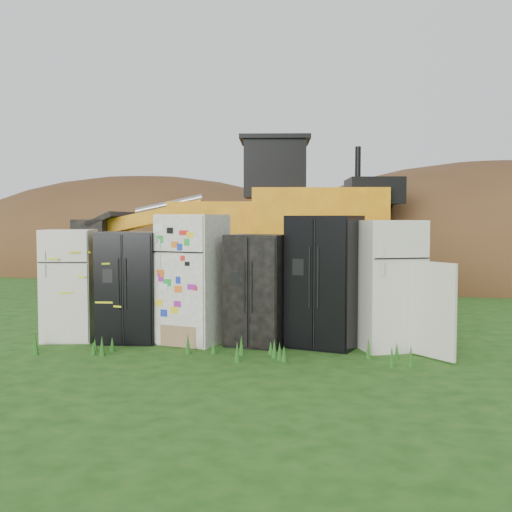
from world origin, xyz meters
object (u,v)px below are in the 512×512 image
at_px(fridge_sticker, 193,279).
at_px(fridge_open_door, 389,285).
at_px(wheel_loader, 237,215).
at_px(fridge_dark_mid, 258,290).
at_px(fridge_black_right, 324,281).
at_px(fridge_black_side, 129,287).
at_px(fridge_leftmost, 69,285).

distance_m(fridge_sticker, fridge_open_door, 2.89).
distance_m(fridge_open_door, wheel_loader, 7.80).
relative_size(fridge_dark_mid, fridge_black_right, 0.86).
height_order(fridge_open_door, wheel_loader, wheel_loader).
xyz_separation_m(fridge_black_side, fridge_open_door, (3.86, 0.02, 0.09)).
relative_size(fridge_sticker, fridge_black_right, 1.01).
height_order(fridge_leftmost, fridge_black_side, fridge_leftmost).
relative_size(fridge_leftmost, fridge_black_side, 1.02).
distance_m(fridge_black_side, wheel_loader, 7.06).
bearing_deg(fridge_open_door, fridge_dark_mid, 159.52).
distance_m(fridge_black_right, wheel_loader, 7.40).
bearing_deg(fridge_leftmost, fridge_sticker, -9.03).
bearing_deg(fridge_dark_mid, fridge_sticker, -168.61).
distance_m(fridge_black_right, fridge_open_door, 0.92).
relative_size(fridge_black_side, wheel_loader, 0.21).
xyz_separation_m(fridge_black_side, wheel_loader, (0.44, 6.96, 1.12)).
height_order(fridge_black_side, wheel_loader, wheel_loader).
height_order(fridge_leftmost, fridge_black_right, fridge_black_right).
bearing_deg(fridge_sticker, fridge_open_door, 15.81).
xyz_separation_m(fridge_dark_mid, fridge_open_door, (1.89, 0.00, 0.10)).
bearing_deg(fridge_open_door, fridge_black_side, 159.69).
xyz_separation_m(fridge_sticker, fridge_black_right, (1.96, 0.00, -0.01)).
height_order(fridge_sticker, fridge_dark_mid, fridge_sticker).
bearing_deg(fridge_black_side, fridge_leftmost, 175.35).
relative_size(fridge_leftmost, fridge_open_door, 0.92).
xyz_separation_m(fridge_open_door, wheel_loader, (-3.42, 6.94, 1.03)).
bearing_deg(fridge_open_door, fridge_black_right, 156.68).
xyz_separation_m(fridge_sticker, fridge_dark_mid, (0.99, -0.05, -0.15)).
relative_size(fridge_black_right, fridge_open_door, 1.04).
distance_m(fridge_leftmost, fridge_black_right, 3.89).
relative_size(fridge_dark_mid, fridge_open_door, 0.89).
height_order(fridge_black_side, fridge_dark_mid, fridge_black_side).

